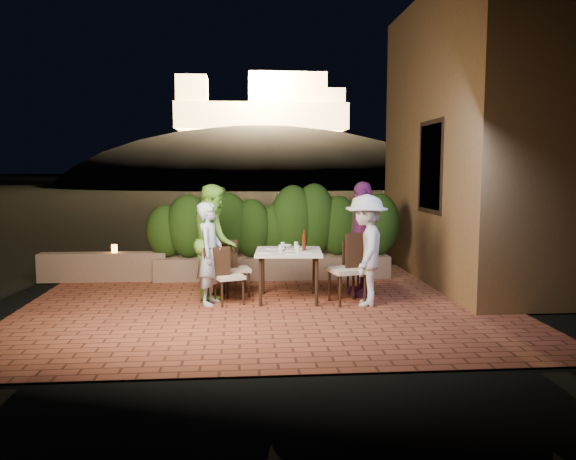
{
  "coord_description": "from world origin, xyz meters",
  "views": [
    {
      "loc": [
        -0.34,
        -7.68,
        1.98
      ],
      "look_at": [
        0.34,
        0.7,
        1.05
      ],
      "focal_mm": 35.0,
      "sensor_mm": 36.0,
      "label": 1
    }
  ],
  "objects": [
    {
      "name": "glass_se",
      "position": [
        0.47,
        0.76,
        0.81
      ],
      "size": [
        0.07,
        0.07,
        0.11
      ],
      "primitive_type": "cylinder",
      "color": "silver",
      "rests_on": "dining_table"
    },
    {
      "name": "glass_nw",
      "position": [
        0.21,
        0.5,
        0.8
      ],
      "size": [
        0.06,
        0.06,
        0.1
      ],
      "primitive_type": "cylinder",
      "color": "silver",
      "rests_on": "dining_table"
    },
    {
      "name": "glass_ne",
      "position": [
        0.46,
        0.45,
        0.8
      ],
      "size": [
        0.06,
        0.06,
        0.1
      ],
      "primitive_type": "cylinder",
      "color": "silver",
      "rests_on": "dining_table"
    },
    {
      "name": "chair_right_back",
      "position": [
        1.21,
        0.76,
        0.44
      ],
      "size": [
        0.51,
        0.51,
        0.87
      ],
      "primitive_type": null,
      "rotation": [
        0.0,
        0.0,
        3.45
      ],
      "color": "black",
      "rests_on": "ground"
    },
    {
      "name": "window_frame",
      "position": [
        2.81,
        1.5,
        2.0
      ],
      "size": [
        0.06,
        1.15,
        1.55
      ],
      "primitive_type": "cube",
      "color": "black",
      "rests_on": "building_wall"
    },
    {
      "name": "building_wall",
      "position": [
        3.6,
        2.0,
        2.5
      ],
      "size": [
        1.6,
        5.0,
        5.0
      ],
      "primitive_type": "cube",
      "color": "brown",
      "rests_on": "ground"
    },
    {
      "name": "ground",
      "position": [
        0.0,
        0.0,
        -0.02
      ],
      "size": [
        400.0,
        400.0,
        0.0
      ],
      "primitive_type": "plane",
      "color": "black",
      "rests_on": "ground"
    },
    {
      "name": "plate_front",
      "position": [
        0.38,
        0.27,
        0.76
      ],
      "size": [
        0.22,
        0.22,
        0.01
      ],
      "primitive_type": "cylinder",
      "color": "white",
      "rests_on": "dining_table"
    },
    {
      "name": "beer_bottle",
      "position": [
        0.58,
        0.61,
        0.91
      ],
      "size": [
        0.06,
        0.06,
        0.32
      ],
      "primitive_type": null,
      "color": "#481D0C",
      "rests_on": "dining_table"
    },
    {
      "name": "terrace_floor",
      "position": [
        0.0,
        0.5,
        -0.07
      ],
      "size": [
        7.0,
        6.0,
        0.15
      ],
      "primitive_type": "cube",
      "color": "brown",
      "rests_on": "ground"
    },
    {
      "name": "chair_left_front",
      "position": [
        -0.55,
        0.42,
        0.42
      ],
      "size": [
        0.51,
        0.51,
        0.85
      ],
      "primitive_type": null,
      "rotation": [
        0.0,
        0.0,
        0.35
      ],
      "color": "black",
      "rests_on": "ground"
    },
    {
      "name": "chair_right_front",
      "position": [
        1.18,
        0.32,
        0.52
      ],
      "size": [
        0.58,
        0.58,
        1.03
      ],
      "primitive_type": null,
      "rotation": [
        0.0,
        0.0,
        3.39
      ],
      "color": "black",
      "rests_on": "ground"
    },
    {
      "name": "plate_sw",
      "position": [
        0.12,
        0.84,
        0.76
      ],
      "size": [
        0.21,
        0.21,
        0.01
      ],
      "primitive_type": "cylinder",
      "color": "white",
      "rests_on": "dining_table"
    },
    {
      "name": "plate_nw",
      "position": [
        0.01,
        0.44,
        0.76
      ],
      "size": [
        0.24,
        0.24,
        0.01
      ],
      "primitive_type": "cylinder",
      "color": "white",
      "rests_on": "dining_table"
    },
    {
      "name": "glass_sw",
      "position": [
        0.27,
        0.81,
        0.8
      ],
      "size": [
        0.06,
        0.06,
        0.1
      ],
      "primitive_type": "cylinder",
      "color": "silver",
      "rests_on": "dining_table"
    },
    {
      "name": "fortress",
      "position": [
        2.0,
        60.0,
        10.5
      ],
      "size": [
        26.0,
        8.0,
        8.0
      ],
      "primitive_type": null,
      "color": "#FFCC7A",
      "rests_on": "hill"
    },
    {
      "name": "hill",
      "position": [
        2.0,
        60.0,
        -4.0
      ],
      "size": [
        52.0,
        40.0,
        22.0
      ],
      "primitive_type": "ellipsoid",
      "color": "black",
      "rests_on": "ground"
    },
    {
      "name": "chair_left_back",
      "position": [
        -0.45,
        0.94,
        0.44
      ],
      "size": [
        0.48,
        0.48,
        0.88
      ],
      "primitive_type": null,
      "rotation": [
        0.0,
        0.0,
        0.19
      ],
      "color": "black",
      "rests_on": "ground"
    },
    {
      "name": "planter",
      "position": [
        0.2,
        2.3,
        0.2
      ],
      "size": [
        4.2,
        0.55,
        0.4
      ],
      "primitive_type": "cube",
      "color": "#7A604E",
      "rests_on": "ground"
    },
    {
      "name": "diner_blue",
      "position": [
        -0.82,
        0.42,
        0.75
      ],
      "size": [
        0.47,
        0.61,
        1.49
      ],
      "primitive_type": "imported",
      "rotation": [
        0.0,
        0.0,
        1.34
      ],
      "color": "#A1B5CF",
      "rests_on": "ground"
    },
    {
      "name": "plate_se",
      "position": [
        0.61,
        0.82,
        0.76
      ],
      "size": [
        0.21,
        0.21,
        0.01
      ],
      "primitive_type": "cylinder",
      "color": "white",
      "rests_on": "dining_table"
    },
    {
      "name": "bowl",
      "position": [
        0.33,
        0.94,
        0.77
      ],
      "size": [
        0.22,
        0.22,
        0.04
      ],
      "primitive_type": "imported",
      "rotation": [
        0.0,
        0.0,
        0.3
      ],
      "color": "white",
      "rests_on": "dining_table"
    },
    {
      "name": "plate_ne",
      "position": [
        0.6,
        0.39,
        0.76
      ],
      "size": [
        0.23,
        0.23,
        0.01
      ],
      "primitive_type": "cylinder",
      "color": "white",
      "rests_on": "dining_table"
    },
    {
      "name": "hedge",
      "position": [
        0.2,
        2.3,
        0.95
      ],
      "size": [
        4.0,
        0.7,
        1.1
      ],
      "primitive_type": null,
      "color": "#1B380F",
      "rests_on": "planter"
    },
    {
      "name": "parapet_lamp",
      "position": [
        -2.6,
        2.3,
        0.57
      ],
      "size": [
        0.1,
        0.1,
        0.14
      ],
      "primitive_type": "cylinder",
      "color": "orange",
      "rests_on": "parapet"
    },
    {
      "name": "diner_purple",
      "position": [
        1.51,
        0.83,
        0.89
      ],
      "size": [
        0.5,
        1.07,
        1.78
      ],
      "primitive_type": "imported",
      "rotation": [
        0.0,
        0.0,
        -1.51
      ],
      "color": "#6D2462",
      "rests_on": "ground"
    },
    {
      "name": "window_pane",
      "position": [
        2.82,
        1.5,
        2.0
      ],
      "size": [
        0.08,
        1.0,
        1.4
      ],
      "primitive_type": "cube",
      "color": "black",
      "rests_on": "building_wall"
    },
    {
      "name": "diner_white",
      "position": [
        1.43,
        0.2,
        0.8
      ],
      "size": [
        0.85,
        1.16,
        1.61
      ],
      "primitive_type": "imported",
      "rotation": [
        0.0,
        0.0,
        -1.84
      ],
      "color": "silver",
      "rests_on": "ground"
    },
    {
      "name": "dining_table",
      "position": [
        0.34,
        0.6,
        0.38
      ],
      "size": [
        1.05,
        1.05,
        0.75
      ],
      "primitive_type": null,
      "rotation": [
        0.0,
        0.0,
        -0.08
      ],
      "color": "white",
      "rests_on": "ground"
    },
    {
      "name": "diner_green",
      "position": [
        -0.77,
        0.93,
        0.87
      ],
      "size": [
        0.68,
        0.86,
        1.74
      ],
      "primitive_type": "imported",
      "rotation": [
        0.0,
        0.0,
        1.6
      ],
      "color": "#6FBE3B",
      "rests_on": "ground"
    },
    {
      "name": "plate_centre",
      "position": [
        0.37,
        0.63,
        0.76
      ],
      "size": [
        0.22,
        0.22,
        0.01
      ],
      "primitive_type": "cylinder",
      "color": "white",
      "rests_on": "dining_table"
    },
    {
      "name": "parapet",
      "position": [
        -2.8,
        2.3,
        0.25
      ],
      "size": [
        2.2,
        0.3,
        0.5
      ],
      "primitive_type": "cube",
      "color": "#7A604E",
      "rests_on": "ground"
    }
  ]
}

